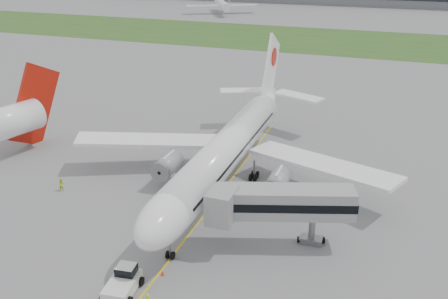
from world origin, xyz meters
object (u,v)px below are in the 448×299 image
(jet_bridge, at_px, (277,203))
(pushback_tug, at_px, (123,282))
(neighbor_aircraft, at_px, (12,120))
(airliner, at_px, (229,146))

(jet_bridge, bearing_deg, pushback_tug, -151.81)
(jet_bridge, xyz_separation_m, neighbor_aircraft, (-46.67, 12.01, 0.31))
(jet_bridge, bearing_deg, airliner, 109.27)
(pushback_tug, distance_m, neighbor_aircraft, 42.64)
(airliner, distance_m, pushback_tug, 26.86)
(pushback_tug, xyz_separation_m, neighbor_aircraft, (-34.32, 24.84, 4.77))
(pushback_tug, relative_size, neighbor_aircraft, 0.27)
(airliner, xyz_separation_m, jet_bridge, (10.28, -13.55, -0.10))
(airliner, relative_size, jet_bridge, 3.43)
(airliner, height_order, pushback_tug, airliner)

